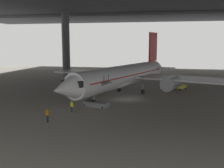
{
  "coord_description": "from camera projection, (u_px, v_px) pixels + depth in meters",
  "views": [
    {
      "loc": [
        7.0,
        -41.97,
        8.89
      ],
      "look_at": [
        -1.62,
        -1.1,
        2.51
      ],
      "focal_mm": 42.72,
      "sensor_mm": 36.0,
      "label": 1
    }
  ],
  "objects": [
    {
      "name": "baggage_tug",
      "position": [
        180.0,
        87.0,
        51.55
      ],
      "size": [
        2.36,
        2.44,
        0.9
      ],
      "color": "yellow",
      "rests_on": "ground_plane"
    },
    {
      "name": "hangar_structure",
      "position": [
        134.0,
        0.0,
        54.06
      ],
      "size": [
        121.0,
        99.0,
        18.21
      ],
      "color": "#4C4F54",
      "rests_on": "ground_plane"
    },
    {
      "name": "boarding_stairs",
      "position": [
        96.0,
        102.0,
        37.77
      ],
      "size": [
        4.36,
        2.66,
        4.59
      ],
      "color": "slate",
      "rests_on": "ground_plane"
    },
    {
      "name": "airplane_main",
      "position": [
        126.0,
        76.0,
        46.01
      ],
      "size": [
        34.2,
        34.48,
        11.14
      ],
      "color": "white",
      "rests_on": "ground_plane"
    },
    {
      "name": "crew_worker_by_stairs",
      "position": [
        72.0,
        106.0,
        34.45
      ],
      "size": [
        0.49,
        0.37,
        1.56
      ],
      "color": "#232838",
      "rests_on": "ground_plane"
    },
    {
      "name": "ground_plane",
      "position": [
        123.0,
        99.0,
        43.37
      ],
      "size": [
        110.0,
        110.0,
        0.0
      ],
      "primitive_type": "plane",
      "color": "gray"
    },
    {
      "name": "crew_worker_near_nose",
      "position": [
        47.0,
        114.0,
        30.14
      ],
      "size": [
        0.26,
        0.55,
        1.67
      ],
      "color": "#232838",
      "rests_on": "ground_plane"
    }
  ]
}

